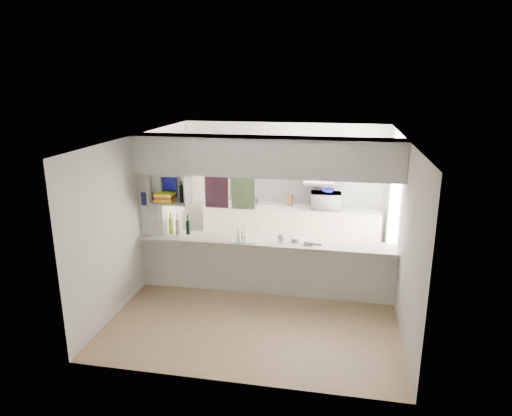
% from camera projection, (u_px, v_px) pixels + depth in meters
% --- Properties ---
extents(floor, '(4.80, 4.80, 0.00)m').
position_uv_depth(floor, '(264.00, 292.00, 7.66)').
color(floor, '#A57E5F').
rests_on(floor, ground).
extents(ceiling, '(4.80, 4.80, 0.00)m').
position_uv_depth(ceiling, '(265.00, 137.00, 6.95)').
color(ceiling, white).
rests_on(ceiling, wall_back).
extents(wall_back, '(4.20, 0.00, 4.20)m').
position_uv_depth(wall_back, '(284.00, 185.00, 9.58)').
color(wall_back, silver).
rests_on(wall_back, floor).
extents(wall_left, '(0.00, 4.80, 4.80)m').
position_uv_depth(wall_left, '(142.00, 212.00, 7.68)').
color(wall_left, silver).
rests_on(wall_left, floor).
extents(wall_right, '(0.00, 4.80, 4.80)m').
position_uv_depth(wall_right, '(401.00, 226.00, 6.94)').
color(wall_right, silver).
rests_on(wall_right, floor).
extents(servery_partition, '(4.20, 0.50, 2.60)m').
position_uv_depth(servery_partition, '(254.00, 196.00, 7.24)').
color(servery_partition, silver).
rests_on(servery_partition, floor).
extents(cubby_shelf, '(0.65, 0.35, 0.50)m').
position_uv_depth(cubby_shelf, '(169.00, 190.00, 7.41)').
color(cubby_shelf, white).
rests_on(cubby_shelf, bulkhead).
extents(kitchen_run, '(3.60, 0.63, 2.24)m').
position_uv_depth(kitchen_run, '(289.00, 211.00, 9.43)').
color(kitchen_run, beige).
rests_on(kitchen_run, floor).
extents(microwave, '(0.62, 0.44, 0.33)m').
position_uv_depth(microwave, '(326.00, 201.00, 9.17)').
color(microwave, white).
rests_on(microwave, bench_top).
extents(bowl, '(0.27, 0.27, 0.07)m').
position_uv_depth(bowl, '(328.00, 191.00, 9.13)').
color(bowl, '#0E0FA0').
rests_on(bowl, microwave).
extents(dish_rack, '(0.48, 0.38, 0.23)m').
position_uv_depth(dish_rack, '(245.00, 235.00, 7.41)').
color(dish_rack, silver).
rests_on(dish_rack, breakfast_bar).
extents(cup, '(0.12, 0.12, 0.10)m').
position_uv_depth(cup, '(281.00, 238.00, 7.33)').
color(cup, white).
rests_on(cup, dish_rack).
extents(wine_bottles, '(0.53, 0.16, 0.38)m').
position_uv_depth(wine_bottles, '(175.00, 226.00, 7.68)').
color(wine_bottles, black).
rests_on(wine_bottles, breakfast_bar).
extents(plastic_tubs, '(0.49, 0.23, 0.07)m').
position_uv_depth(plastic_tubs, '(301.00, 241.00, 7.29)').
color(plastic_tubs, silver).
rests_on(plastic_tubs, breakfast_bar).
extents(utensil_jar, '(0.10, 0.10, 0.15)m').
position_uv_depth(utensil_jar, '(255.00, 201.00, 9.52)').
color(utensil_jar, black).
rests_on(utensil_jar, bench_top).
extents(knife_block, '(0.13, 0.11, 0.22)m').
position_uv_depth(knife_block, '(290.00, 200.00, 9.41)').
color(knife_block, '#512D1B').
rests_on(knife_block, bench_top).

